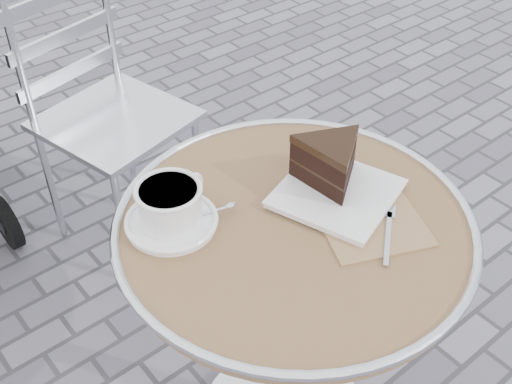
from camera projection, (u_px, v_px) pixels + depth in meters
cafe_table at (291, 278)px, 1.37m from camera, size 0.72×0.72×0.74m
cappuccino_set at (171, 208)px, 1.23m from camera, size 0.21×0.18×0.09m
cake_plate_set at (333, 170)px, 1.30m from camera, size 0.28×0.36×0.12m
bistro_chair at (90, 85)px, 1.99m from camera, size 0.49×0.49×0.91m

